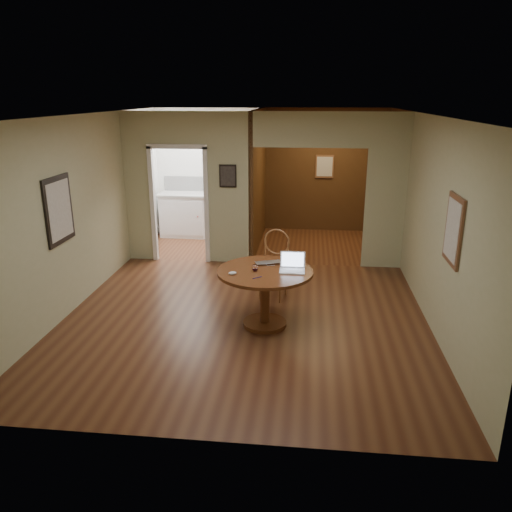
# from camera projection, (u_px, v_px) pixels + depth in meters

# --- Properties ---
(floor) EXTENTS (5.00, 5.00, 0.00)m
(floor) POSITION_uv_depth(u_px,v_px,m) (244.00, 321.00, 6.85)
(floor) COLOR #4A2415
(floor) RESTS_ON ground
(room_shell) EXTENTS (5.20, 7.50, 5.00)m
(room_shell) POSITION_uv_depth(u_px,v_px,m) (240.00, 188.00, 9.43)
(room_shell) COLOR white
(room_shell) RESTS_ON ground
(dining_table) EXTENTS (1.26, 1.26, 0.79)m
(dining_table) POSITION_uv_depth(u_px,v_px,m) (265.00, 285.00, 6.56)
(dining_table) COLOR maroon
(dining_table) RESTS_ON ground
(chair) EXTENTS (0.54, 0.54, 1.05)m
(chair) POSITION_uv_depth(u_px,v_px,m) (275.00, 260.00, 7.52)
(chair) COLOR brown
(chair) RESTS_ON ground
(open_laptop) EXTENTS (0.33, 0.28, 0.23)m
(open_laptop) POSITION_uv_depth(u_px,v_px,m) (292.00, 266.00, 6.48)
(open_laptop) COLOR white
(open_laptop) RESTS_ON dining_table
(closed_laptop) EXTENTS (0.40, 0.33, 0.03)m
(closed_laptop) POSITION_uv_depth(u_px,v_px,m) (269.00, 264.00, 6.69)
(closed_laptop) COLOR #A9A9AE
(closed_laptop) RESTS_ON dining_table
(mouse) EXTENTS (0.12, 0.09, 0.04)m
(mouse) POSITION_uv_depth(u_px,v_px,m) (232.00, 273.00, 6.32)
(mouse) COLOR white
(mouse) RESTS_ON dining_table
(wine_glass) EXTENTS (0.08, 0.08, 0.09)m
(wine_glass) POSITION_uv_depth(u_px,v_px,m) (255.00, 268.00, 6.45)
(wine_glass) COLOR white
(wine_glass) RESTS_ON dining_table
(pen) EXTENTS (0.11, 0.09, 0.01)m
(pen) POSITION_uv_depth(u_px,v_px,m) (257.00, 278.00, 6.22)
(pen) COLOR #0E0D60
(pen) RESTS_ON dining_table
(kitchen_cabinet) EXTENTS (2.06, 0.60, 0.94)m
(kitchen_cabinet) POSITION_uv_depth(u_px,v_px,m) (207.00, 215.00, 10.81)
(kitchen_cabinet) COLOR white
(kitchen_cabinet) RESTS_ON ground
(grocery_bag) EXTENTS (0.28, 0.25, 0.26)m
(grocery_bag) POSITION_uv_depth(u_px,v_px,m) (237.00, 188.00, 10.56)
(grocery_bag) COLOR beige
(grocery_bag) RESTS_ON kitchen_cabinet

